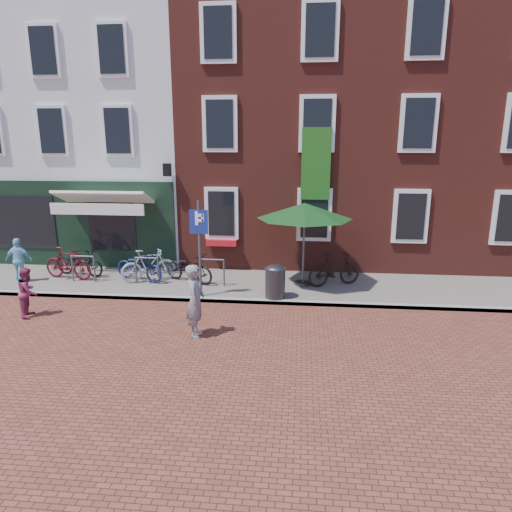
# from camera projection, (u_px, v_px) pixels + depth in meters

# --- Properties ---
(ground) EXTENTS (80.00, 80.00, 0.00)m
(ground) POSITION_uv_depth(u_px,v_px,m) (187.00, 302.00, 12.66)
(ground) COLOR brown
(sidewalk) EXTENTS (24.00, 3.00, 0.10)m
(sidewalk) POSITION_uv_depth(u_px,v_px,m) (231.00, 284.00, 13.99)
(sidewalk) COLOR slate
(sidewalk) RESTS_ON ground
(building_stucco) EXTENTS (8.00, 8.00, 9.00)m
(building_stucco) POSITION_uv_depth(u_px,v_px,m) (105.00, 135.00, 18.77)
(building_stucco) COLOR silver
(building_stucco) RESTS_ON ground
(building_brick_mid) EXTENTS (6.00, 8.00, 10.00)m
(building_brick_mid) POSITION_uv_depth(u_px,v_px,m) (276.00, 122.00, 17.97)
(building_brick_mid) COLOR maroon
(building_brick_mid) RESTS_ON ground
(building_brick_right) EXTENTS (6.00, 8.00, 10.00)m
(building_brick_right) POSITION_uv_depth(u_px,v_px,m) (434.00, 121.00, 17.39)
(building_brick_right) COLOR maroon
(building_brick_right) RESTS_ON ground
(litter_bin) EXTENTS (0.55, 0.55, 1.01)m
(litter_bin) POSITION_uv_depth(u_px,v_px,m) (275.00, 280.00, 12.56)
(litter_bin) COLOR #343437
(litter_bin) RESTS_ON sidewalk
(parking_sign) EXTENTS (0.50, 0.08, 2.67)m
(parking_sign) POSITION_uv_depth(u_px,v_px,m) (199.00, 236.00, 12.40)
(parking_sign) COLOR #4C4C4F
(parking_sign) RESTS_ON sidewalk
(parasol) EXTENTS (2.79, 2.79, 2.56)m
(parasol) POSITION_uv_depth(u_px,v_px,m) (305.00, 208.00, 13.26)
(parasol) COLOR #4C4C4F
(parasol) RESTS_ON sidewalk
(woman) EXTENTS (0.44, 0.63, 1.68)m
(woman) POSITION_uv_depth(u_px,v_px,m) (195.00, 301.00, 10.30)
(woman) COLOR gray
(woman) RESTS_ON ground
(boy) EXTENTS (0.61, 0.71, 1.26)m
(boy) POSITION_uv_depth(u_px,v_px,m) (28.00, 292.00, 11.53)
(boy) COLOR #8C2C4E
(boy) RESTS_ON ground
(cafe_person) EXTENTS (0.83, 0.41, 1.36)m
(cafe_person) POSITION_uv_depth(u_px,v_px,m) (19.00, 260.00, 13.95)
(cafe_person) COLOR #87CDE5
(cafe_person) RESTS_ON sidewalk
(bicycle_0) EXTENTS (1.82, 0.97, 0.91)m
(bicycle_0) POSITION_uv_depth(u_px,v_px,m) (80.00, 262.00, 14.64)
(bicycle_0) COLOR black
(bicycle_0) RESTS_ON sidewalk
(bicycle_1) EXTENTS (1.74, 0.81, 1.01)m
(bicycle_1) POSITION_uv_depth(u_px,v_px,m) (68.00, 263.00, 14.27)
(bicycle_1) COLOR #510B16
(bicycle_1) RESTS_ON sidewalk
(bicycle_2) EXTENTS (1.83, 1.18, 0.91)m
(bicycle_2) POSITION_uv_depth(u_px,v_px,m) (139.00, 266.00, 14.12)
(bicycle_2) COLOR #151B4C
(bicycle_2) RESTS_ON sidewalk
(bicycle_3) EXTENTS (1.70, 1.20, 1.01)m
(bicycle_3) POSITION_uv_depth(u_px,v_px,m) (149.00, 265.00, 14.03)
(bicycle_3) COLOR #AAA9AC
(bicycle_3) RESTS_ON sidewalk
(bicycle_4) EXTENTS (1.82, 1.28, 0.91)m
(bicycle_4) POSITION_uv_depth(u_px,v_px,m) (189.00, 268.00, 13.97)
(bicycle_4) COLOR black
(bicycle_4) RESTS_ON sidewalk
(bicycle_5) EXTENTS (1.73, 1.09, 1.01)m
(bicycle_5) POSITION_uv_depth(u_px,v_px,m) (334.00, 269.00, 13.62)
(bicycle_5) COLOR black
(bicycle_5) RESTS_ON sidewalk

